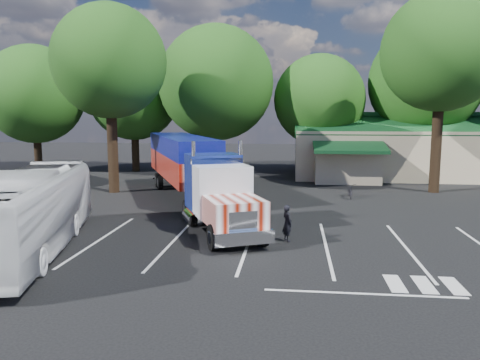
# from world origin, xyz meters

# --- Properties ---
(ground) EXTENTS (120.00, 120.00, 0.00)m
(ground) POSITION_xyz_m (0.00, 0.00, 0.00)
(ground) COLOR black
(ground) RESTS_ON ground
(event_hall) EXTENTS (24.20, 14.12, 5.55)m
(event_hall) POSITION_xyz_m (13.74, 17.81, 2.21)
(event_hall) COLOR #BEB38D
(event_hall) RESTS_ON ground
(tree_row_a) EXTENTS (9.00, 9.00, 11.68)m
(tree_row_a) POSITION_xyz_m (-22.00, 16.50, 7.16)
(tree_row_a) COLOR black
(tree_row_a) RESTS_ON ground
(tree_row_b) EXTENTS (8.40, 8.40, 11.35)m
(tree_row_b) POSITION_xyz_m (-13.00, 17.80, 7.13)
(tree_row_b) COLOR black
(tree_row_b) RESTS_ON ground
(tree_row_c) EXTENTS (10.00, 10.00, 13.05)m
(tree_row_c) POSITION_xyz_m (-5.00, 16.20, 8.04)
(tree_row_c) COLOR black
(tree_row_c) RESTS_ON ground
(tree_row_d) EXTENTS (8.00, 8.00, 10.60)m
(tree_row_d) POSITION_xyz_m (4.00, 17.50, 6.58)
(tree_row_d) COLOR black
(tree_row_d) RESTS_ON ground
(tree_row_e) EXTENTS (9.60, 9.60, 12.90)m
(tree_row_e) POSITION_xyz_m (13.00, 18.00, 8.09)
(tree_row_e) COLOR black
(tree_row_e) RESTS_ON ground
(tree_near_left) EXTENTS (7.60, 7.60, 12.65)m
(tree_near_left) POSITION_xyz_m (-10.50, 6.00, 8.81)
(tree_near_left) COLOR black
(tree_near_left) RESTS_ON ground
(tree_near_right) EXTENTS (8.00, 8.00, 13.50)m
(tree_near_right) POSITION_xyz_m (11.50, 8.50, 9.46)
(tree_near_right) COLOR black
(tree_near_right) RESTS_ON ground
(semi_truck) EXTENTS (10.19, 19.07, 4.15)m
(semi_truck) POSITION_xyz_m (-4.35, 2.45, 2.35)
(semi_truck) COLOR black
(semi_truck) RESTS_ON ground
(woman) EXTENTS (0.60, 0.68, 1.57)m
(woman) POSITION_xyz_m (1.60, -5.34, 0.78)
(woman) COLOR black
(woman) RESTS_ON ground
(bicycle) EXTENTS (0.70, 1.84, 0.96)m
(bicycle) POSITION_xyz_m (5.50, 5.69, 0.48)
(bicycle) COLOR black
(bicycle) RESTS_ON ground
(tour_bus) EXTENTS (5.47, 11.83, 3.21)m
(tour_bus) POSITION_xyz_m (-8.40, -8.00, 1.60)
(tour_bus) COLOR silver
(tour_bus) RESTS_ON ground
(silver_sedan) EXTENTS (4.21, 2.33, 1.31)m
(silver_sedan) POSITION_xyz_m (12.00, 14.00, 0.66)
(silver_sedan) COLOR #AAAEB2
(silver_sedan) RESTS_ON ground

